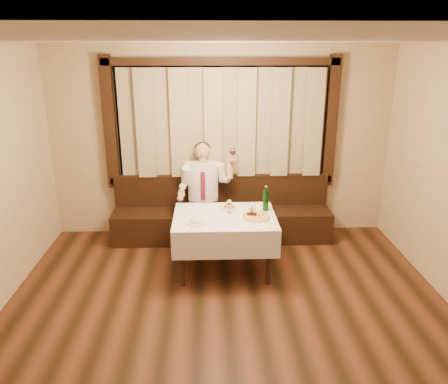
{
  "coord_description": "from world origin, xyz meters",
  "views": [
    {
      "loc": [
        -0.2,
        -3.33,
        2.78
      ],
      "look_at": [
        0.0,
        1.9,
        1.0
      ],
      "focal_mm": 35.0,
      "sensor_mm": 36.0,
      "label": 1
    }
  ],
  "objects_px": {
    "pasta_cream": "(196,220)",
    "dining_table": "(225,224)",
    "cruet_caddy": "(252,213)",
    "seated_man": "(204,186)",
    "banquette": "(222,218)",
    "green_bottle": "(266,200)",
    "pizza": "(256,217)",
    "pasta_red": "(229,206)"
  },
  "relations": [
    {
      "from": "seated_man",
      "to": "cruet_caddy",
      "type": "bearing_deg",
      "value": -58.06
    },
    {
      "from": "pizza",
      "to": "pasta_red",
      "type": "bearing_deg",
      "value": 133.28
    },
    {
      "from": "banquette",
      "to": "dining_table",
      "type": "relative_size",
      "value": 2.52
    },
    {
      "from": "banquette",
      "to": "green_bottle",
      "type": "bearing_deg",
      "value": -58.63
    },
    {
      "from": "banquette",
      "to": "green_bottle",
      "type": "distance_m",
      "value": 1.18
    },
    {
      "from": "pasta_red",
      "to": "cruet_caddy",
      "type": "xyz_separation_m",
      "value": [
        0.26,
        -0.29,
        0.01
      ]
    },
    {
      "from": "pasta_cream",
      "to": "banquette",
      "type": "bearing_deg",
      "value": 74.37
    },
    {
      "from": "banquette",
      "to": "cruet_caddy",
      "type": "relative_size",
      "value": 24.92
    },
    {
      "from": "pasta_red",
      "to": "cruet_caddy",
      "type": "relative_size",
      "value": 1.94
    },
    {
      "from": "dining_table",
      "to": "green_bottle",
      "type": "relative_size",
      "value": 3.82
    },
    {
      "from": "pasta_red",
      "to": "cruet_caddy",
      "type": "bearing_deg",
      "value": -47.35
    },
    {
      "from": "pasta_cream",
      "to": "cruet_caddy",
      "type": "distance_m",
      "value": 0.7
    },
    {
      "from": "green_bottle",
      "to": "seated_man",
      "type": "xyz_separation_m",
      "value": [
        -0.8,
        0.78,
        -0.05
      ]
    },
    {
      "from": "pasta_red",
      "to": "green_bottle",
      "type": "relative_size",
      "value": 0.75
    },
    {
      "from": "pasta_red",
      "to": "green_bottle",
      "type": "xyz_separation_m",
      "value": [
        0.46,
        -0.1,
        0.11
      ]
    },
    {
      "from": "dining_table",
      "to": "pizza",
      "type": "xyz_separation_m",
      "value": [
        0.38,
        -0.08,
        0.12
      ]
    },
    {
      "from": "green_bottle",
      "to": "cruet_caddy",
      "type": "distance_m",
      "value": 0.29
    },
    {
      "from": "pizza",
      "to": "cruet_caddy",
      "type": "bearing_deg",
      "value": 136.95
    },
    {
      "from": "banquette",
      "to": "pasta_cream",
      "type": "relative_size",
      "value": 12.31
    },
    {
      "from": "pizza",
      "to": "cruet_caddy",
      "type": "height_order",
      "value": "cruet_caddy"
    },
    {
      "from": "cruet_caddy",
      "to": "seated_man",
      "type": "distance_m",
      "value": 1.14
    },
    {
      "from": "banquette",
      "to": "pasta_cream",
      "type": "height_order",
      "value": "banquette"
    },
    {
      "from": "dining_table",
      "to": "pasta_red",
      "type": "xyz_separation_m",
      "value": [
        0.07,
        0.25,
        0.14
      ]
    },
    {
      "from": "banquette",
      "to": "pasta_red",
      "type": "relative_size",
      "value": 12.83
    },
    {
      "from": "pizza",
      "to": "green_bottle",
      "type": "height_order",
      "value": "green_bottle"
    },
    {
      "from": "pasta_cream",
      "to": "green_bottle",
      "type": "height_order",
      "value": "green_bottle"
    },
    {
      "from": "pizza",
      "to": "cruet_caddy",
      "type": "relative_size",
      "value": 2.76
    },
    {
      "from": "pasta_red",
      "to": "green_bottle",
      "type": "bearing_deg",
      "value": -12.1
    },
    {
      "from": "pizza",
      "to": "pasta_red",
      "type": "distance_m",
      "value": 0.46
    },
    {
      "from": "dining_table",
      "to": "cruet_caddy",
      "type": "distance_m",
      "value": 0.37
    },
    {
      "from": "pizza",
      "to": "cruet_caddy",
      "type": "xyz_separation_m",
      "value": [
        -0.05,
        0.05,
        0.03
      ]
    },
    {
      "from": "seated_man",
      "to": "dining_table",
      "type": "bearing_deg",
      "value": -74.0
    },
    {
      "from": "dining_table",
      "to": "seated_man",
      "type": "bearing_deg",
      "value": 106.0
    },
    {
      "from": "pasta_red",
      "to": "seated_man",
      "type": "distance_m",
      "value": 0.76
    },
    {
      "from": "banquette",
      "to": "cruet_caddy",
      "type": "distance_m",
      "value": 1.21
    },
    {
      "from": "dining_table",
      "to": "seated_man",
      "type": "xyz_separation_m",
      "value": [
        -0.27,
        0.93,
        0.19
      ]
    },
    {
      "from": "pasta_cream",
      "to": "cruet_caddy",
      "type": "relative_size",
      "value": 2.02
    },
    {
      "from": "pizza",
      "to": "dining_table",
      "type": "bearing_deg",
      "value": 168.29
    },
    {
      "from": "pasta_cream",
      "to": "green_bottle",
      "type": "bearing_deg",
      "value": 22.51
    },
    {
      "from": "banquette",
      "to": "cruet_caddy",
      "type": "xyz_separation_m",
      "value": [
        0.34,
        -1.06,
        0.49
      ]
    },
    {
      "from": "pasta_cream",
      "to": "dining_table",
      "type": "bearing_deg",
      "value": 31.15
    },
    {
      "from": "dining_table",
      "to": "green_bottle",
      "type": "height_order",
      "value": "green_bottle"
    }
  ]
}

